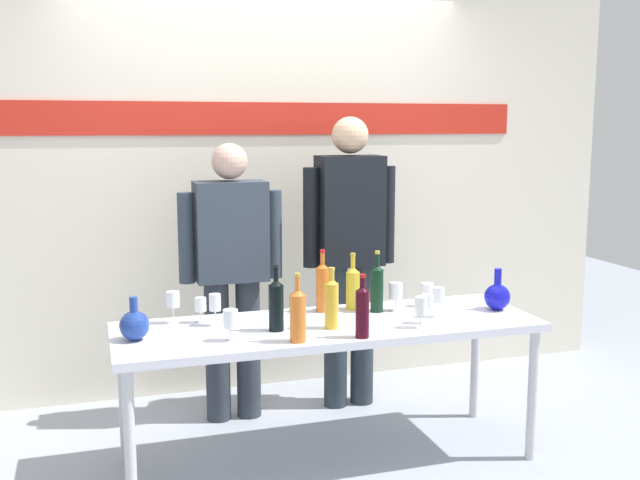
{
  "coord_description": "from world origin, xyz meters",
  "views": [
    {
      "loc": [
        -1.1,
        -3.38,
        1.7
      ],
      "look_at": [
        0.0,
        0.15,
        1.12
      ],
      "focal_mm": 41.45,
      "sensor_mm": 36.0,
      "label": 1
    }
  ],
  "objects": [
    {
      "name": "wine_bottle_5",
      "position": [
        -0.23,
        -0.26,
        0.85
      ],
      "size": [
        0.07,
        0.07,
        0.32
      ],
      "color": "orange",
      "rests_on": "display_table"
    },
    {
      "name": "wine_glass_left_0",
      "position": [
        -0.52,
        -0.15,
        0.82
      ],
      "size": [
        0.07,
        0.07,
        0.15
      ],
      "color": "white",
      "rests_on": "display_table"
    },
    {
      "name": "wine_glass_left_1",
      "position": [
        -0.74,
        0.23,
        0.84
      ],
      "size": [
        0.07,
        0.07,
        0.16
      ],
      "color": "white",
      "rests_on": "display_table"
    },
    {
      "name": "wine_bottle_3",
      "position": [
        0.07,
        -0.28,
        0.85
      ],
      "size": [
        0.06,
        0.06,
        0.3
      ],
      "color": "#340613",
      "rests_on": "display_table"
    },
    {
      "name": "back_wall",
      "position": [
        0.0,
        1.24,
        1.5
      ],
      "size": [
        4.8,
        0.11,
        3.0
      ],
      "color": "silver",
      "rests_on": "ground"
    },
    {
      "name": "ground_plane",
      "position": [
        0.0,
        0.0,
        0.0
      ],
      "size": [
        10.0,
        10.0,
        0.0
      ],
      "primitive_type": "plane",
      "color": "#989FA9"
    },
    {
      "name": "wine_glass_right_4",
      "position": [
        0.41,
        0.13,
        0.83
      ],
      "size": [
        0.07,
        0.07,
        0.15
      ],
      "color": "white",
      "rests_on": "display_table"
    },
    {
      "name": "presenter_right",
      "position": [
        0.36,
        0.7,
        0.99
      ],
      "size": [
        0.57,
        0.22,
        1.74
      ],
      "color": "#252F37",
      "rests_on": "ground"
    },
    {
      "name": "wine_bottle_4",
      "position": [
        -0.28,
        -0.05,
        0.86
      ],
      "size": [
        0.07,
        0.07,
        0.32
      ],
      "color": "black",
      "rests_on": "display_table"
    },
    {
      "name": "wine_bottle_0",
      "position": [
        -0.02,
        -0.09,
        0.86
      ],
      "size": [
        0.07,
        0.07,
        0.3
      ],
      "color": "gold",
      "rests_on": "display_table"
    },
    {
      "name": "display_table",
      "position": [
        0.0,
        0.0,
        0.66
      ],
      "size": [
        2.1,
        0.68,
        0.72
      ],
      "color": "silver",
      "rests_on": "ground"
    },
    {
      "name": "presenter_left",
      "position": [
        -0.36,
        0.7,
        0.91
      ],
      "size": [
        0.59,
        0.22,
        1.6
      ],
      "color": "#2C323C",
      "rests_on": "ground"
    },
    {
      "name": "wine_glass_left_3",
      "position": [
        -0.61,
        0.2,
        0.81
      ],
      "size": [
        0.06,
        0.06,
        0.13
      ],
      "color": "white",
      "rests_on": "display_table"
    },
    {
      "name": "wine_glass_right_3",
      "position": [
        0.57,
        -0.05,
        0.83
      ],
      "size": [
        0.06,
        0.06,
        0.15
      ],
      "color": "white",
      "rests_on": "display_table"
    },
    {
      "name": "wine_bottle_6",
      "position": [
        0.31,
        0.14,
        0.86
      ],
      "size": [
        0.07,
        0.07,
        0.32
      ],
      "color": "black",
      "rests_on": "display_table"
    },
    {
      "name": "decanter_blue_right",
      "position": [
        0.94,
        -0.01,
        0.8
      ],
      "size": [
        0.14,
        0.14,
        0.22
      ],
      "color": "#1415C1",
      "rests_on": "display_table"
    },
    {
      "name": "wine_glass_right_0",
      "position": [
        0.4,
        -0.21,
        0.83
      ],
      "size": [
        0.06,
        0.06,
        0.15
      ],
      "color": "white",
      "rests_on": "display_table"
    },
    {
      "name": "wine_glass_right_2",
      "position": [
        0.61,
        0.17,
        0.81
      ],
      "size": [
        0.07,
        0.07,
        0.13
      ],
      "color": "white",
      "rests_on": "display_table"
    },
    {
      "name": "wine_glass_right_1",
      "position": [
        0.46,
        -0.15,
        0.83
      ],
      "size": [
        0.06,
        0.06,
        0.14
      ],
      "color": "white",
      "rests_on": "display_table"
    },
    {
      "name": "decanter_blue_left",
      "position": [
        -0.94,
        -0.01,
        0.8
      ],
      "size": [
        0.14,
        0.14,
        0.2
      ],
      "color": "navy",
      "rests_on": "display_table"
    },
    {
      "name": "wine_bottle_2",
      "position": [
        0.04,
        0.23,
        0.86
      ],
      "size": [
        0.07,
        0.07,
        0.33
      ],
      "color": "#D2641E",
      "rests_on": "display_table"
    },
    {
      "name": "wine_bottle_1",
      "position": [
        0.21,
        0.23,
        0.85
      ],
      "size": [
        0.07,
        0.07,
        0.3
      ],
      "color": "gold",
      "rests_on": "display_table"
    },
    {
      "name": "wine_glass_left_2",
      "position": [
        -0.55,
        0.12,
        0.84
      ],
      "size": [
        0.06,
        0.06,
        0.16
      ],
      "color": "white",
      "rests_on": "display_table"
    }
  ]
}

